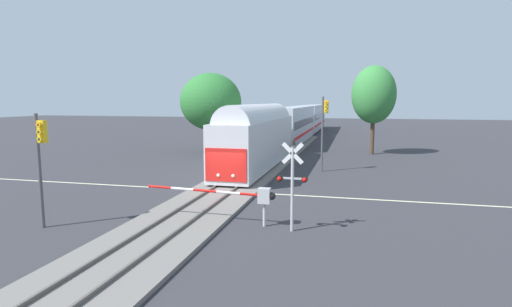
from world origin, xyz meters
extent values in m
plane|color=#333338|center=(0.00, 0.00, 0.00)|extent=(220.00, 220.00, 0.00)
cube|color=beige|center=(0.00, 0.00, 0.00)|extent=(44.00, 0.20, 0.01)
cube|color=slate|center=(0.00, 0.00, 0.09)|extent=(4.40, 80.00, 0.18)
cube|color=#56514C|center=(-0.72, 0.00, 0.25)|extent=(0.10, 80.00, 0.14)
cube|color=#56514C|center=(0.72, 0.00, 0.25)|extent=(0.10, 80.00, 0.14)
cube|color=silver|center=(0.00, 8.96, 2.27)|extent=(3.00, 17.58, 3.90)
cube|color=red|center=(0.00, 0.15, 1.69)|extent=(2.76, 0.08, 2.15)
cylinder|color=silver|center=(0.00, 8.96, 4.10)|extent=(2.76, 15.82, 2.76)
sphere|color=#F4F2CC|center=(-0.50, 0.14, 1.00)|extent=(0.24, 0.24, 0.24)
sphere|color=#F4F2CC|center=(0.50, 0.14, 1.00)|extent=(0.24, 0.24, 0.24)
cube|color=#B7BCC6|center=(0.00, 29.77, 2.62)|extent=(3.00, 22.23, 4.60)
cube|color=black|center=(1.51, 29.77, 2.92)|extent=(0.04, 20.01, 0.90)
cube|color=red|center=(1.52, 29.77, 1.47)|extent=(0.04, 20.45, 0.36)
cube|color=#B7BCC6|center=(0.00, 52.90, 2.62)|extent=(3.00, 22.23, 4.60)
cube|color=black|center=(1.51, 52.90, 2.92)|extent=(0.04, 20.01, 0.90)
cube|color=red|center=(1.52, 52.90, 1.47)|extent=(0.04, 20.45, 0.36)
cylinder|color=#B7B7BC|center=(4.01, -6.50, 0.55)|extent=(0.14, 0.14, 1.10)
cube|color=#B7B7BC|center=(4.01, -6.50, 1.45)|extent=(0.56, 0.40, 0.70)
sphere|color=black|center=(4.36, -6.50, 1.45)|extent=(0.36, 0.36, 0.36)
cylinder|color=red|center=(3.44, -6.50, 1.47)|extent=(1.16, 0.12, 0.15)
cylinder|color=white|center=(2.28, -6.50, 1.50)|extent=(1.16, 0.12, 0.15)
cylinder|color=red|center=(1.12, -6.50, 1.53)|extent=(1.16, 0.12, 0.15)
cylinder|color=white|center=(-0.03, -6.50, 1.56)|extent=(1.16, 0.12, 0.15)
cylinder|color=red|center=(-1.19, -6.50, 1.59)|extent=(1.16, 0.12, 0.15)
sphere|color=red|center=(-1.77, -6.50, 1.60)|extent=(0.14, 0.14, 0.14)
cylinder|color=#B2B2B7|center=(5.36, -6.88, 1.93)|extent=(0.14, 0.14, 3.86)
cube|color=white|center=(5.36, -6.90, 3.51)|extent=(0.98, 0.05, 0.98)
cube|color=white|center=(5.36, -6.90, 3.51)|extent=(0.98, 0.05, 0.98)
cube|color=#B2B2B7|center=(5.36, -6.88, 2.39)|extent=(1.10, 0.08, 0.08)
cylinder|color=black|center=(4.81, -6.98, 2.39)|extent=(0.26, 0.18, 0.26)
cylinder|color=black|center=(5.91, -6.98, 2.39)|extent=(0.26, 0.18, 0.26)
sphere|color=red|center=(4.81, -7.08, 2.39)|extent=(0.20, 0.20, 0.20)
sphere|color=red|center=(5.91, -7.08, 2.39)|extent=(0.20, 0.20, 0.20)
cone|color=black|center=(5.36, -6.88, 3.98)|extent=(0.28, 0.28, 0.22)
cylinder|color=#4C4C51|center=(5.38, 8.85, 3.04)|extent=(0.16, 0.16, 6.09)
cube|color=gold|center=(5.66, 8.85, 5.29)|extent=(0.34, 0.26, 1.00)
sphere|color=red|center=(5.66, 8.70, 5.61)|extent=(0.20, 0.20, 0.20)
cylinder|color=gold|center=(5.66, 8.67, 5.61)|extent=(0.24, 0.10, 0.24)
sphere|color=#262626|center=(5.66, 8.70, 5.29)|extent=(0.20, 0.20, 0.20)
cylinder|color=gold|center=(5.66, 8.67, 5.29)|extent=(0.24, 0.10, 0.24)
sphere|color=#262626|center=(5.66, 8.70, 4.97)|extent=(0.20, 0.20, 0.20)
cylinder|color=gold|center=(5.66, 8.67, 4.97)|extent=(0.24, 0.10, 0.24)
cylinder|color=#4C4C51|center=(-5.79, -9.07, 2.61)|extent=(0.16, 0.16, 5.21)
cube|color=gold|center=(-5.51, -9.07, 4.41)|extent=(0.34, 0.26, 1.00)
sphere|color=red|center=(-5.51, -9.22, 4.73)|extent=(0.20, 0.20, 0.20)
cylinder|color=gold|center=(-5.51, -9.25, 4.73)|extent=(0.24, 0.10, 0.24)
sphere|color=#262626|center=(-5.51, -9.22, 4.41)|extent=(0.20, 0.20, 0.20)
cylinder|color=gold|center=(-5.51, -9.25, 4.41)|extent=(0.24, 0.10, 0.24)
sphere|color=#262626|center=(-5.51, -9.22, 4.09)|extent=(0.20, 0.20, 0.20)
cylinder|color=gold|center=(-5.51, -9.25, 4.09)|extent=(0.24, 0.10, 0.24)
cylinder|color=#4C3828|center=(9.77, 21.06, 2.05)|extent=(0.44, 0.44, 4.10)
ellipsoid|color=#38843D|center=(9.77, 21.06, 6.40)|extent=(4.65, 4.65, 6.14)
cylinder|color=#4C3828|center=(-7.55, 18.22, 1.65)|extent=(0.41, 0.41, 3.29)
ellipsoid|color=#2D7533|center=(-7.55, 18.22, 5.64)|extent=(6.71, 6.71, 6.25)
camera|label=1|loc=(7.97, -24.26, 5.79)|focal=28.51mm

